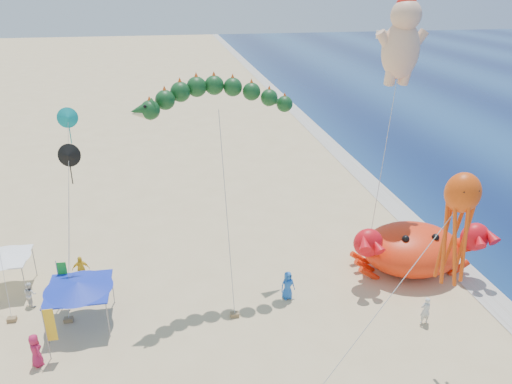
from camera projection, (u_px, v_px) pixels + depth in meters
ground at (294, 300)px, 30.53m from camera, size 320.00×320.00×0.00m
foam_strip at (472, 280)px, 32.51m from camera, size 320.00×320.00×0.00m
crab_inflatable at (412, 248)px, 32.97m from camera, size 8.88×5.86×3.89m
dragon_kite at (216, 102)px, 27.56m from camera, size 9.52×6.01×12.87m
cherub_kite at (402, 39)px, 31.74m from camera, size 2.50×2.22×17.14m
octopus_kite at (457, 221)px, 22.15m from camera, size 8.01×2.35×10.46m
canopy_blue at (78, 286)px, 27.62m from camera, size 3.75×3.75×2.71m
canopy_white at (3, 255)px, 30.69m from camera, size 3.17×3.17×2.71m
feather_flags at (14, 310)px, 26.28m from camera, size 4.94×5.04×3.20m
beachgoers at (99, 294)px, 29.54m from camera, size 27.13×8.37×1.87m
small_kites at (43, 164)px, 29.34m from camera, size 6.42×8.18×10.69m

